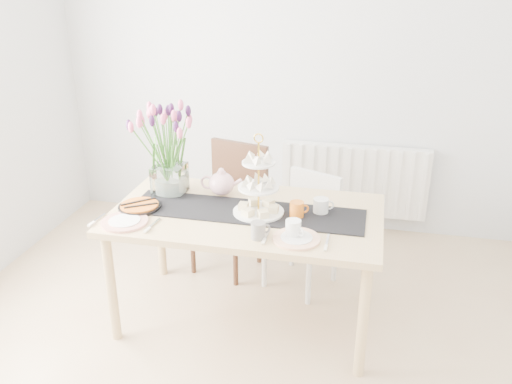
% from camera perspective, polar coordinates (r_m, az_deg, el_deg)
% --- Properties ---
extents(room_shell, '(4.50, 4.50, 4.50)m').
position_cam_1_polar(room_shell, '(2.31, -3.80, 2.14)').
color(room_shell, tan).
rests_on(room_shell, ground).
extents(radiator, '(1.20, 0.08, 0.60)m').
position_cam_1_polar(radiator, '(4.57, 10.28, 1.23)').
color(radiator, white).
rests_on(radiator, room_shell).
extents(dining_table, '(1.60, 0.90, 0.75)m').
position_cam_1_polar(dining_table, '(3.26, -1.00, -3.34)').
color(dining_table, tan).
rests_on(dining_table, ground).
extents(chair_brown, '(0.56, 0.56, 0.93)m').
position_cam_1_polar(chair_brown, '(3.96, -2.56, -0.53)').
color(chair_brown, '#352013').
rests_on(chair_brown, ground).
extents(chair_white, '(0.52, 0.52, 0.79)m').
position_cam_1_polar(chair_white, '(3.78, 5.37, -3.16)').
color(chair_white, silver).
rests_on(chair_white, ground).
extents(table_runner, '(1.40, 0.35, 0.01)m').
position_cam_1_polar(table_runner, '(3.22, -1.01, -2.06)').
color(table_runner, black).
rests_on(table_runner, dining_table).
extents(tulip_vase, '(0.70, 0.70, 0.60)m').
position_cam_1_polar(tulip_vase, '(3.40, -9.37, 5.89)').
color(tulip_vase, silver).
rests_on(tulip_vase, dining_table).
extents(cake_stand, '(0.30, 0.30, 0.44)m').
position_cam_1_polar(cake_stand, '(3.15, 0.27, -0.23)').
color(cake_stand, gold).
rests_on(cake_stand, dining_table).
extents(teapot, '(0.26, 0.21, 0.17)m').
position_cam_1_polar(teapot, '(3.43, -3.65, 0.89)').
color(teapot, silver).
rests_on(teapot, dining_table).
extents(cream_jug, '(0.11, 0.11, 0.09)m').
position_cam_1_polar(cream_jug, '(3.22, 6.84, -1.48)').
color(cream_jug, silver).
rests_on(cream_jug, dining_table).
extents(tart_tin, '(0.25, 0.25, 0.03)m').
position_cam_1_polar(tart_tin, '(3.34, -12.17, -1.52)').
color(tart_tin, black).
rests_on(tart_tin, dining_table).
extents(mug_grey, '(0.11, 0.11, 0.09)m').
position_cam_1_polar(mug_grey, '(2.91, 0.23, -4.06)').
color(mug_grey, slate).
rests_on(mug_grey, dining_table).
extents(mug_white, '(0.12, 0.12, 0.10)m').
position_cam_1_polar(mug_white, '(2.92, 3.94, -3.90)').
color(mug_white, white).
rests_on(mug_white, dining_table).
extents(mug_orange, '(0.11, 0.11, 0.10)m').
position_cam_1_polar(mug_orange, '(3.15, 4.31, -1.87)').
color(mug_orange, orange).
rests_on(mug_orange, dining_table).
extents(plate_left, '(0.30, 0.30, 0.01)m').
position_cam_1_polar(plate_left, '(3.18, -13.67, -3.07)').
color(plate_left, silver).
rests_on(plate_left, dining_table).
extents(plate_right, '(0.26, 0.26, 0.01)m').
position_cam_1_polar(plate_right, '(2.92, 4.28, -4.91)').
color(plate_right, white).
rests_on(plate_right, dining_table).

